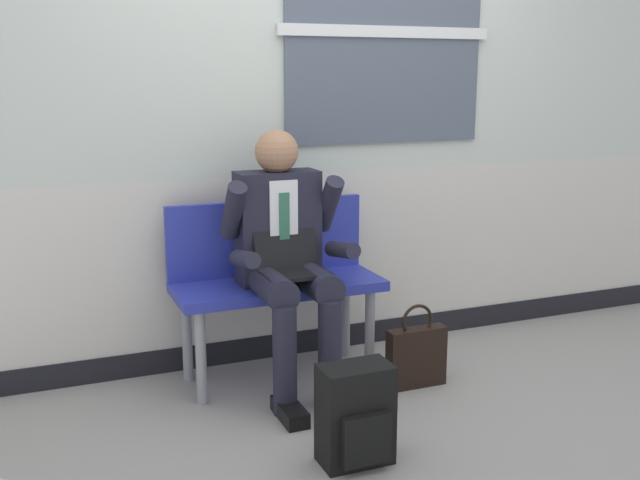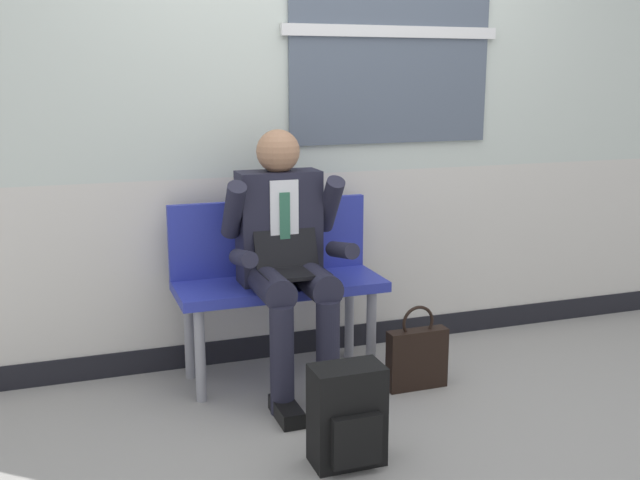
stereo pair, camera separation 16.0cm
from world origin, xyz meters
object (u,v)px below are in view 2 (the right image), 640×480
at_px(handbag, 417,357).
at_px(backpack, 348,417).
at_px(bench_with_person, 276,272).
at_px(person_seated, 287,254).

bearing_deg(handbag, backpack, -136.13).
bearing_deg(handbag, bench_with_person, 144.79).
xyz_separation_m(bench_with_person, backpack, (0.00, -0.99, -0.34)).
bearing_deg(backpack, bench_with_person, 90.18).
distance_m(bench_with_person, handbag, 0.82).
relative_size(bench_with_person, handbag, 2.44).
bearing_deg(backpack, person_seated, 90.22).
bearing_deg(handbag, person_seated, 159.31).
xyz_separation_m(backpack, handbag, (0.59, 0.57, -0.04)).
bearing_deg(bench_with_person, handbag, -35.21).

